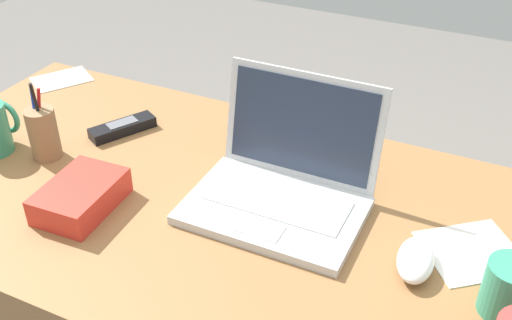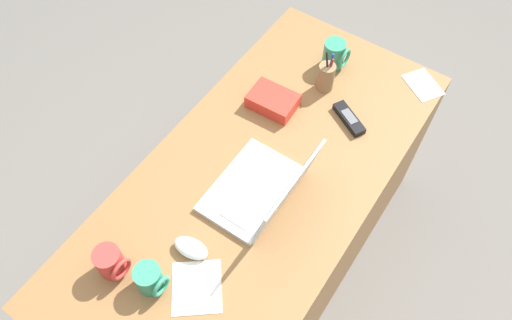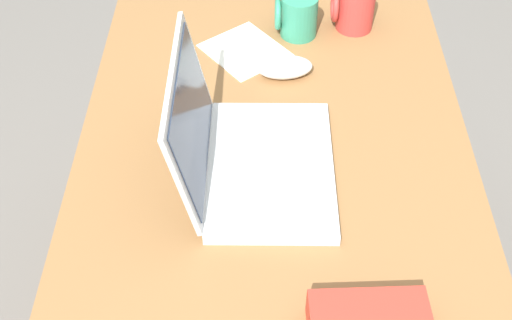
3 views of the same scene
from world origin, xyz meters
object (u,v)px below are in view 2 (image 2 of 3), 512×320
at_px(pen_holder, 326,77).
at_px(snack_bag, 273,101).
at_px(coffee_mug_tall, 335,55).
at_px(coffee_mug_white, 150,279).
at_px(computer_mouse, 191,248).
at_px(laptop, 263,190).
at_px(cordless_phone, 349,118).
at_px(coffee_mug_spare, 111,262).

height_order(pen_holder, snack_bag, pen_holder).
xyz_separation_m(coffee_mug_tall, snack_bag, (0.30, -0.08, -0.03)).
distance_m(coffee_mug_white, snack_bag, 0.75).
bearing_deg(computer_mouse, laptop, 158.00).
xyz_separation_m(cordless_phone, pen_holder, (-0.09, -0.15, 0.04)).
bearing_deg(pen_holder, coffee_mug_spare, -9.27).
relative_size(coffee_mug_spare, cordless_phone, 0.67).
bearing_deg(cordless_phone, laptop, -10.61).
height_order(computer_mouse, coffee_mug_tall, coffee_mug_tall).
xyz_separation_m(computer_mouse, coffee_mug_tall, (-0.90, -0.02, 0.04)).
height_order(coffee_mug_tall, coffee_mug_spare, coffee_mug_tall).
bearing_deg(coffee_mug_white, coffee_mug_spare, -77.62).
xyz_separation_m(coffee_mug_spare, snack_bag, (-0.77, 0.05, -0.02)).
height_order(laptop, computer_mouse, laptop).
relative_size(laptop, pen_holder, 1.83).
xyz_separation_m(computer_mouse, coffee_mug_spare, (0.17, -0.15, 0.03)).
bearing_deg(coffee_mug_white, coffee_mug_tall, 179.76).
distance_m(laptop, cordless_phone, 0.43).
distance_m(coffee_mug_tall, coffee_mug_spare, 1.07).
distance_m(computer_mouse, pen_holder, 0.78).
relative_size(laptop, computer_mouse, 2.92).
relative_size(laptop, snack_bag, 1.93).
bearing_deg(snack_bag, coffee_mug_tall, 164.64).
height_order(coffee_mug_tall, snack_bag, coffee_mug_tall).
xyz_separation_m(pen_holder, snack_bag, (0.18, -0.11, -0.03)).
bearing_deg(computer_mouse, coffee_mug_spare, -48.16).
xyz_separation_m(laptop, snack_bag, (-0.33, -0.18, -0.02)).
relative_size(pen_holder, snack_bag, 1.06).
distance_m(coffee_mug_tall, cordless_phone, 0.27).
bearing_deg(coffee_mug_tall, laptop, 8.80).
height_order(coffee_mug_tall, cordless_phone, coffee_mug_tall).
xyz_separation_m(computer_mouse, cordless_phone, (-0.69, 0.15, -0.01)).
xyz_separation_m(coffee_mug_white, coffee_mug_tall, (-1.04, 0.00, 0.01)).
xyz_separation_m(coffee_mug_tall, pen_holder, (0.12, 0.03, 0.00)).
height_order(coffee_mug_tall, pen_holder, pen_holder).
bearing_deg(coffee_mug_spare, pen_holder, 170.73).
distance_m(coffee_mug_white, coffee_mug_tall, 1.04).
bearing_deg(coffee_mug_spare, cordless_phone, 160.68).
xyz_separation_m(laptop, computer_mouse, (0.27, -0.07, -0.03)).
bearing_deg(coffee_mug_white, computer_mouse, 168.93).
bearing_deg(cordless_phone, pen_holder, -120.31).
distance_m(coffee_mug_tall, snack_bag, 0.31).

